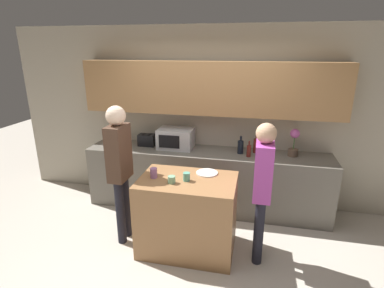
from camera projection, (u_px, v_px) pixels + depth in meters
ground_plane at (185, 267)px, 3.40m from camera, size 14.00×14.00×0.00m
back_wall at (210, 106)px, 4.48m from camera, size 6.40×0.40×2.70m
back_counter at (206, 180)px, 4.56m from camera, size 3.60×0.62×0.92m
kitchen_island at (188, 215)px, 3.59m from camera, size 1.13×0.74×0.93m
microwave at (176, 138)px, 4.54m from camera, size 0.52×0.39×0.30m
toaster at (147, 140)px, 4.65m from camera, size 0.26×0.16×0.18m
potted_plant at (294, 143)px, 4.18m from camera, size 0.14×0.14×0.40m
bottle_0 at (240, 147)px, 4.31m from camera, size 0.08×0.08×0.26m
bottle_1 at (249, 151)px, 4.18m from camera, size 0.06×0.06×0.23m
bottle_2 at (256, 145)px, 4.34m from camera, size 0.07×0.07×0.29m
plate_on_island at (207, 173)px, 3.61m from camera, size 0.26×0.26×0.01m
cup_0 at (187, 177)px, 3.40m from camera, size 0.08×0.08×0.10m
cup_1 at (172, 180)px, 3.35m from camera, size 0.09×0.09×0.08m
cup_2 at (154, 173)px, 3.48m from camera, size 0.08×0.08×0.12m
person_left at (120, 163)px, 3.60m from camera, size 0.23×0.34×1.75m
person_center at (262, 183)px, 3.26m from camera, size 0.22×0.34×1.64m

